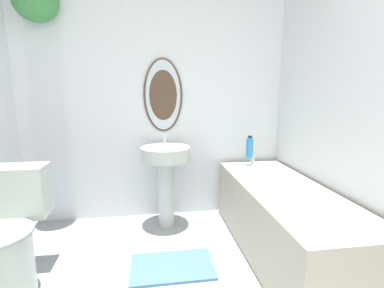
# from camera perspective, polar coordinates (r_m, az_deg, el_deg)

# --- Properties ---
(wall_back) EXTENTS (2.62, 0.36, 2.40)m
(wall_back) POSITION_cam_1_polar(r_m,az_deg,el_deg) (2.71, -9.77, 11.64)
(wall_back) COLOR silver
(wall_back) RESTS_ON ground_plane
(wall_right) EXTENTS (0.06, 2.59, 2.40)m
(wall_right) POSITION_cam_1_polar(r_m,az_deg,el_deg) (1.98, 34.30, 7.81)
(wall_right) COLOR silver
(wall_right) RESTS_ON ground_plane
(toilet) EXTENTS (0.42, 0.61, 0.75)m
(toilet) POSITION_cam_1_polar(r_m,az_deg,el_deg) (2.18, -33.99, -15.70)
(toilet) COLOR #B2BCB2
(toilet) RESTS_ON ground_plane
(pedestal_sink) EXTENTS (0.44, 0.44, 0.85)m
(pedestal_sink) POSITION_cam_1_polar(r_m,az_deg,el_deg) (2.53, -5.41, -4.92)
(pedestal_sink) COLOR #B2BCB2
(pedestal_sink) RESTS_ON ground_plane
(bathtub) EXTENTS (0.60, 1.60, 0.61)m
(bathtub) POSITION_cam_1_polar(r_m,az_deg,el_deg) (2.30, 18.32, -14.48)
(bathtub) COLOR #B2A893
(bathtub) RESTS_ON ground_plane
(shampoo_bottle) EXTENTS (0.07, 0.07, 0.21)m
(shampoo_bottle) POSITION_cam_1_polar(r_m,az_deg,el_deg) (2.73, 11.75, -0.70)
(shampoo_bottle) COLOR #2D84C6
(shampoo_bottle) RESTS_ON bathtub
(bath_mat) EXTENTS (0.59, 0.37, 0.02)m
(bath_mat) POSITION_cam_1_polar(r_m,az_deg,el_deg) (2.17, -4.09, -23.79)
(bath_mat) COLOR #4C7093
(bath_mat) RESTS_ON ground_plane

